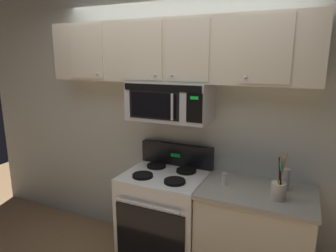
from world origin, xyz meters
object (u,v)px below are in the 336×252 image
object	(u,v)px
over_range_microwave	(170,101)
salt_shaker	(224,179)
stove_range	(165,216)
pepper_mill	(286,180)
utensil_crock_cream	(279,188)

from	to	relation	value
over_range_microwave	salt_shaker	world-z (taller)	over_range_microwave
stove_range	salt_shaker	xyz separation A→B (m)	(0.57, -0.01, 0.48)
over_range_microwave	pepper_mill	xyz separation A→B (m)	(1.05, -0.02, -0.58)
over_range_microwave	stove_range	bearing A→B (deg)	-89.86
stove_range	utensil_crock_cream	distance (m)	1.14
utensil_crock_cream	salt_shaker	size ratio (longest dim) A/B	3.65
stove_range	salt_shaker	distance (m)	0.74
over_range_microwave	utensil_crock_cream	distance (m)	1.19
salt_shaker	pepper_mill	size ratio (longest dim) A/B	0.56
salt_shaker	pepper_mill	xyz separation A→B (m)	(0.48, 0.10, 0.04)
salt_shaker	stove_range	bearing A→B (deg)	179.38
stove_range	salt_shaker	size ratio (longest dim) A/B	10.80
over_range_microwave	pepper_mill	distance (m)	1.20
salt_shaker	pepper_mill	bearing A→B (deg)	11.53
pepper_mill	salt_shaker	bearing A→B (deg)	-168.47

